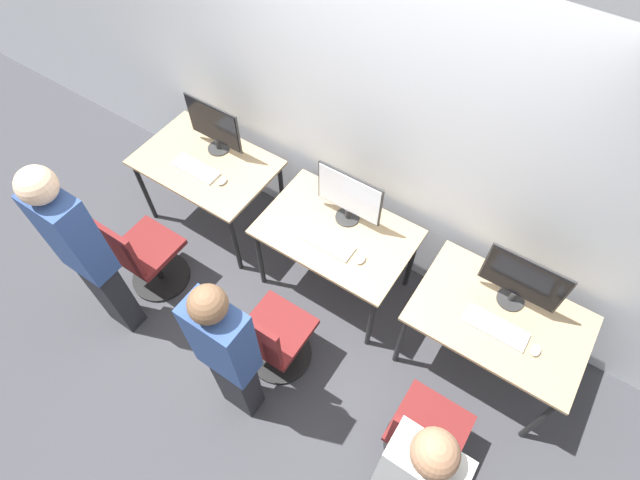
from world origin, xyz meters
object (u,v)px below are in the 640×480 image
(office_chair_center, at_px, (272,339))
(office_chair_right, at_px, (424,438))
(mouse_left, at_px, (222,181))
(mouse_center, at_px, (361,259))
(person_left, at_px, (84,252))
(keyboard_right, at_px, (496,328))
(monitor_right, at_px, (522,281))
(monitor_center, at_px, (349,196))
(office_chair_left, at_px, (145,258))
(keyboard_center, at_px, (327,242))
(keyboard_left, at_px, (196,169))
(monitor_left, at_px, (214,126))
(mouse_right, at_px, (536,350))
(person_center, at_px, (227,353))

(office_chair_center, bearing_deg, office_chair_right, -0.57)
(mouse_left, height_order, mouse_center, same)
(person_left, bearing_deg, mouse_left, 78.92)
(keyboard_right, relative_size, office_chair_right, 0.43)
(mouse_center, relative_size, monitor_right, 0.18)
(person_left, height_order, monitor_center, person_left)
(office_chair_left, bearing_deg, keyboard_center, 29.16)
(keyboard_center, xyz_separation_m, keyboard_right, (1.26, 0.04, 0.00))
(office_chair_left, bearing_deg, monitor_right, 21.44)
(keyboard_left, relative_size, person_left, 0.23)
(monitor_left, relative_size, office_chair_left, 0.56)
(keyboard_left, xyz_separation_m, mouse_center, (1.53, -0.01, 0.01))
(office_chair_left, distance_m, person_left, 0.68)
(monitor_center, bearing_deg, office_chair_center, -90.12)
(monitor_center, distance_m, keyboard_center, 0.36)
(keyboard_left, bearing_deg, office_chair_right, -16.65)
(mouse_left, distance_m, mouse_center, 1.27)
(monitor_right, bearing_deg, office_chair_right, -93.98)
(person_left, xyz_separation_m, mouse_right, (2.73, 1.09, -0.20))
(monitor_right, bearing_deg, monitor_left, 179.62)
(mouse_left, relative_size, office_chair_center, 0.10)
(office_chair_left, distance_m, monitor_right, 2.76)
(monitor_center, height_order, person_center, person_center)
(keyboard_center, relative_size, keyboard_right, 1.00)
(person_left, relative_size, keyboard_right, 4.32)
(keyboard_center, xyz_separation_m, office_chair_right, (1.19, -0.71, -0.36))
(mouse_left, xyz_separation_m, keyboard_right, (2.25, 0.01, -0.01))
(mouse_left, distance_m, office_chair_right, 2.34)
(mouse_left, bearing_deg, monitor_left, 134.16)
(keyboard_left, relative_size, keyboard_right, 1.00)
(monitor_right, xyz_separation_m, office_chair_right, (-0.07, -1.00, -0.59))
(keyboard_center, height_order, mouse_center, mouse_center)
(monitor_left, xyz_separation_m, keyboard_center, (1.26, -0.30, -0.23))
(keyboard_left, xyz_separation_m, monitor_center, (1.26, 0.26, 0.23))
(office_chair_left, distance_m, monitor_center, 1.69)
(person_center, distance_m, mouse_right, 1.89)
(mouse_left, height_order, person_left, person_left)
(monitor_left, bearing_deg, keyboard_center, -13.58)
(office_chair_left, height_order, person_center, person_center)
(keyboard_center, bearing_deg, keyboard_left, 179.02)
(office_chair_center, relative_size, mouse_right, 10.21)
(office_chair_right, bearing_deg, office_chair_left, 179.70)
(office_chair_center, xyz_separation_m, keyboard_right, (1.26, 0.74, 0.36))
(mouse_right, bearing_deg, mouse_left, 179.90)
(keyboard_right, bearing_deg, mouse_center, -178.11)
(mouse_left, distance_m, monitor_right, 2.28)
(monitor_right, distance_m, office_chair_right, 1.16)
(keyboard_right, relative_size, mouse_right, 4.44)
(keyboard_right, bearing_deg, monitor_right, 90.00)
(person_left, distance_m, office_chair_right, 2.49)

